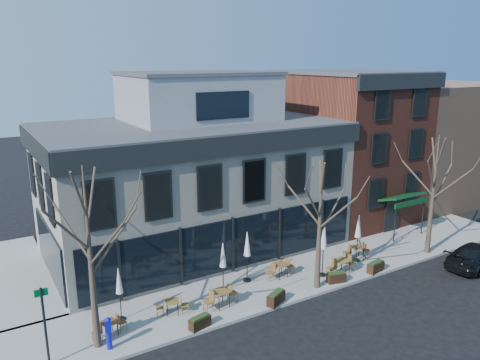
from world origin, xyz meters
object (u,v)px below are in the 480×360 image
cafe_set_0 (109,327)px  call_box (108,332)px  parked_sedan (477,255)px  umbrella_0 (119,284)px

cafe_set_0 → call_box: bearing=-106.7°
parked_sedan → call_box: bearing=76.2°
call_box → umbrella_0: 2.52m
call_box → umbrella_0: size_ratio=0.58×
call_box → cafe_set_0: bearing=73.3°
call_box → parked_sedan: bearing=-7.8°
parked_sedan → cafe_set_0: size_ratio=2.95×
umbrella_0 → cafe_set_0: bearing=-128.6°
parked_sedan → cafe_set_0: parked_sedan is taller
cafe_set_0 → parked_sedan: bearing=-10.5°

